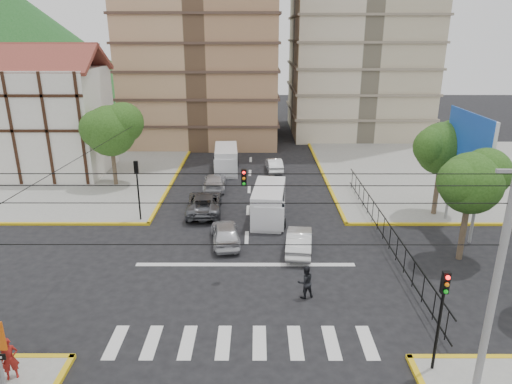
{
  "coord_description": "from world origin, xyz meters",
  "views": [
    {
      "loc": [
        0.68,
        -22.92,
        12.99
      ],
      "look_at": [
        0.63,
        2.84,
        4.0
      ],
      "focal_mm": 32.0,
      "sensor_mm": 36.0,
      "label": 1
    }
  ],
  "objects_px": {
    "pedestrian_crosswalk": "(305,282)",
    "traffic_light_se": "(442,305)",
    "traffic_light_nw": "(137,181)",
    "car_white_front_right": "(299,241)",
    "car_silver_front_left": "(225,233)",
    "pedestrian_sw_corner": "(10,359)",
    "van_right_lane": "(269,205)",
    "van_left_lane": "(226,160)"
  },
  "relations": [
    {
      "from": "van_left_lane",
      "to": "car_white_front_right",
      "type": "height_order",
      "value": "van_left_lane"
    },
    {
      "from": "traffic_light_nw",
      "to": "van_right_lane",
      "type": "height_order",
      "value": "traffic_light_nw"
    },
    {
      "from": "traffic_light_nw",
      "to": "car_white_front_right",
      "type": "relative_size",
      "value": 1.0
    },
    {
      "from": "traffic_light_se",
      "to": "traffic_light_nw",
      "type": "bearing_deg",
      "value": 135.0
    },
    {
      "from": "van_left_lane",
      "to": "car_white_front_right",
      "type": "relative_size",
      "value": 1.27
    },
    {
      "from": "traffic_light_nw",
      "to": "van_left_lane",
      "type": "relative_size",
      "value": 0.79
    },
    {
      "from": "van_left_lane",
      "to": "car_white_front_right",
      "type": "xyz_separation_m",
      "value": [
        5.67,
        -17.35,
        -0.47
      ]
    },
    {
      "from": "traffic_light_se",
      "to": "car_silver_front_left",
      "type": "distance_m",
      "value": 15.24
    },
    {
      "from": "traffic_light_se",
      "to": "traffic_light_nw",
      "type": "height_order",
      "value": "same"
    },
    {
      "from": "traffic_light_nw",
      "to": "pedestrian_sw_corner",
      "type": "relative_size",
      "value": 2.47
    },
    {
      "from": "traffic_light_se",
      "to": "van_left_lane",
      "type": "bearing_deg",
      "value": 109.86
    },
    {
      "from": "traffic_light_se",
      "to": "pedestrian_crosswalk",
      "type": "distance_m",
      "value": 7.51
    },
    {
      "from": "traffic_light_se",
      "to": "pedestrian_sw_corner",
      "type": "height_order",
      "value": "traffic_light_se"
    },
    {
      "from": "traffic_light_se",
      "to": "van_left_lane",
      "type": "height_order",
      "value": "traffic_light_se"
    },
    {
      "from": "traffic_light_se",
      "to": "pedestrian_sw_corner",
      "type": "bearing_deg",
      "value": -178.06
    },
    {
      "from": "van_right_lane",
      "to": "pedestrian_crosswalk",
      "type": "xyz_separation_m",
      "value": [
        1.62,
        -10.34,
        -0.3
      ]
    },
    {
      "from": "van_right_lane",
      "to": "car_silver_front_left",
      "type": "xyz_separation_m",
      "value": [
        -2.92,
        -3.88,
        -0.46
      ]
    },
    {
      "from": "traffic_light_nw",
      "to": "van_right_lane",
      "type": "relative_size",
      "value": 0.78
    },
    {
      "from": "traffic_light_nw",
      "to": "van_right_lane",
      "type": "distance_m",
      "value": 9.55
    },
    {
      "from": "traffic_light_nw",
      "to": "van_left_lane",
      "type": "xyz_separation_m",
      "value": [
        5.45,
        12.51,
        -1.92
      ]
    },
    {
      "from": "traffic_light_nw",
      "to": "pedestrian_sw_corner",
      "type": "distance_m",
      "value": 16.34
    },
    {
      "from": "traffic_light_nw",
      "to": "van_right_lane",
      "type": "bearing_deg",
      "value": 1.36
    },
    {
      "from": "traffic_light_nw",
      "to": "car_white_front_right",
      "type": "height_order",
      "value": "traffic_light_nw"
    },
    {
      "from": "van_left_lane",
      "to": "pedestrian_sw_corner",
      "type": "relative_size",
      "value": 3.12
    },
    {
      "from": "car_silver_front_left",
      "to": "pedestrian_crosswalk",
      "type": "relative_size",
      "value": 2.41
    },
    {
      "from": "traffic_light_se",
      "to": "van_left_lane",
      "type": "relative_size",
      "value": 0.79
    },
    {
      "from": "car_white_front_right",
      "to": "van_right_lane",
      "type": "bearing_deg",
      "value": -64.31
    },
    {
      "from": "traffic_light_nw",
      "to": "car_silver_front_left",
      "type": "bearing_deg",
      "value": -29.63
    },
    {
      "from": "traffic_light_nw",
      "to": "car_white_front_right",
      "type": "distance_m",
      "value": 12.36
    },
    {
      "from": "traffic_light_nw",
      "to": "car_silver_front_left",
      "type": "xyz_separation_m",
      "value": [
        6.43,
        -3.66,
        -2.37
      ]
    },
    {
      "from": "car_white_front_right",
      "to": "pedestrian_sw_corner",
      "type": "distance_m",
      "value": 16.68
    },
    {
      "from": "car_silver_front_left",
      "to": "pedestrian_sw_corner",
      "type": "xyz_separation_m",
      "value": [
        -7.57,
        -12.51,
        0.3
      ]
    },
    {
      "from": "pedestrian_sw_corner",
      "to": "car_white_front_right",
      "type": "bearing_deg",
      "value": 15.33
    },
    {
      "from": "car_white_front_right",
      "to": "pedestrian_sw_corner",
      "type": "xyz_separation_m",
      "value": [
        -12.25,
        -11.32,
        0.32
      ]
    },
    {
      "from": "traffic_light_se",
      "to": "pedestrian_sw_corner",
      "type": "distance_m",
      "value": 16.87
    },
    {
      "from": "traffic_light_nw",
      "to": "pedestrian_crosswalk",
      "type": "height_order",
      "value": "traffic_light_nw"
    },
    {
      "from": "pedestrian_crosswalk",
      "to": "traffic_light_se",
      "type": "bearing_deg",
      "value": 109.93
    },
    {
      "from": "van_right_lane",
      "to": "van_left_lane",
      "type": "height_order",
      "value": "van_right_lane"
    },
    {
      "from": "traffic_light_se",
      "to": "pedestrian_sw_corner",
      "type": "relative_size",
      "value": 2.47
    },
    {
      "from": "traffic_light_nw",
      "to": "traffic_light_se",
      "type": "bearing_deg",
      "value": -45.0
    },
    {
      "from": "car_white_front_right",
      "to": "pedestrian_sw_corner",
      "type": "relative_size",
      "value": 2.46
    },
    {
      "from": "traffic_light_se",
      "to": "traffic_light_nw",
      "type": "distance_m",
      "value": 22.06
    }
  ]
}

